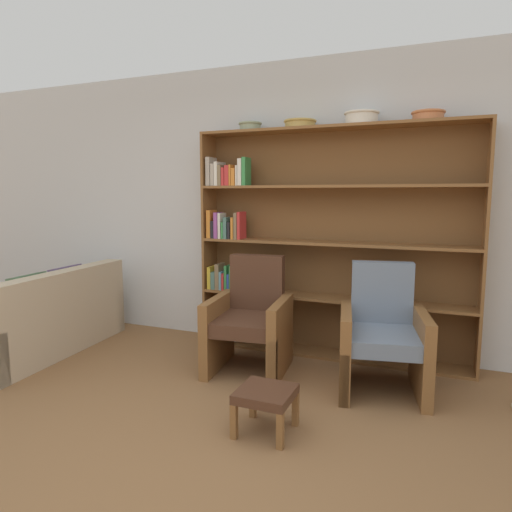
# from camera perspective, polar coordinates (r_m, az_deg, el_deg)

# --- Properties ---
(ground_plane) EXTENTS (24.00, 24.00, 0.00)m
(ground_plane) POSITION_cam_1_polar(r_m,az_deg,el_deg) (2.61, -10.34, -27.52)
(ground_plane) COLOR brown
(wall_back) EXTENTS (12.00, 0.06, 2.75)m
(wall_back) POSITION_cam_1_polar(r_m,az_deg,el_deg) (4.43, 6.86, 6.03)
(wall_back) COLOR silver
(wall_back) RESTS_ON ground
(bookshelf) EXTENTS (2.53, 0.30, 2.09)m
(bookshelf) POSITION_cam_1_polar(r_m,az_deg,el_deg) (4.28, 6.93, 1.48)
(bookshelf) COLOR brown
(bookshelf) RESTS_ON ground
(bowl_olive) EXTENTS (0.22, 0.22, 0.08)m
(bowl_olive) POSITION_cam_1_polar(r_m,az_deg,el_deg) (4.47, -0.74, 15.93)
(bowl_olive) COLOR gray
(bowl_olive) RESTS_ON bookshelf
(bowl_copper) EXTENTS (0.30, 0.30, 0.07)m
(bowl_copper) POSITION_cam_1_polar(r_m,az_deg,el_deg) (4.31, 5.53, 16.15)
(bowl_copper) COLOR tan
(bowl_copper) RESTS_ON bookshelf
(bowl_sage) EXTENTS (0.30, 0.30, 0.11)m
(bowl_sage) POSITION_cam_1_polar(r_m,az_deg,el_deg) (4.19, 13.06, 16.52)
(bowl_sage) COLOR silver
(bowl_sage) RESTS_ON bookshelf
(bowl_slate) EXTENTS (0.27, 0.27, 0.08)m
(bowl_slate) POSITION_cam_1_polar(r_m,az_deg,el_deg) (4.13, 20.72, 16.12)
(bowl_slate) COLOR #C67547
(bowl_slate) RESTS_ON bookshelf
(couch) EXTENTS (1.04, 1.74, 0.80)m
(couch) POSITION_cam_1_polar(r_m,az_deg,el_deg) (4.91, -25.74, -7.40)
(couch) COLOR tan
(couch) RESTS_ON ground
(armchair_leather) EXTENTS (0.71, 0.75, 0.96)m
(armchair_leather) POSITION_cam_1_polar(r_m,az_deg,el_deg) (3.96, -0.71, -8.18)
(armchair_leather) COLOR brown
(armchair_leather) RESTS_ON ground
(armchair_cushioned) EXTENTS (0.76, 0.79, 0.96)m
(armchair_cushioned) POSITION_cam_1_polar(r_m,az_deg,el_deg) (3.69, 15.55, -9.67)
(armchair_cushioned) COLOR brown
(armchair_cushioned) RESTS_ON ground
(footstool) EXTENTS (0.34, 0.34, 0.28)m
(footstool) POSITION_cam_1_polar(r_m,az_deg,el_deg) (3.01, 1.21, -17.25)
(footstool) COLOR brown
(footstool) RESTS_ON ground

